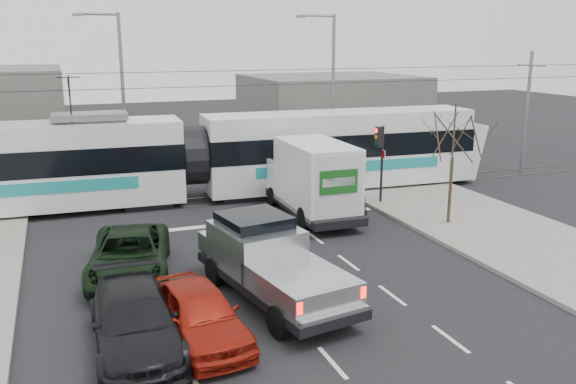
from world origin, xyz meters
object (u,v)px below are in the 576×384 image
object	(u,v)px
traffic_signal	(380,148)
navy_pickup	(322,191)
street_lamp_near	(330,85)
tram	(192,157)
box_truck	(311,179)
dark_car	(135,321)
green_car	(130,255)
bare_tree	(454,136)
red_car	(199,314)
silver_pickup	(268,259)
street_lamp_far	(119,88)

from	to	relation	value
traffic_signal	navy_pickup	xyz separation A→B (m)	(-2.97, -0.08, -1.78)
street_lamp_near	tram	size ratio (longest dim) A/B	0.30
box_truck	dark_car	distance (m)	12.95
tram	navy_pickup	distance (m)	6.58
green_car	dark_car	distance (m)	5.03
green_car	bare_tree	bearing A→B (deg)	15.27
bare_tree	red_car	size ratio (longest dim) A/B	1.12
bare_tree	traffic_signal	xyz separation A→B (m)	(-1.13, 4.00, -1.05)
traffic_signal	silver_pickup	size ratio (longest dim) A/B	0.53
bare_tree	traffic_signal	distance (m)	4.28
box_truck	green_car	bearing A→B (deg)	-150.87
navy_pickup	green_car	world-z (taller)	navy_pickup
bare_tree	box_truck	world-z (taller)	bare_tree
street_lamp_far	tram	world-z (taller)	street_lamp_far
tram	silver_pickup	distance (m)	12.20
traffic_signal	navy_pickup	size ratio (longest dim) A/B	0.76
box_truck	bare_tree	bearing A→B (deg)	-33.81
street_lamp_near	tram	xyz separation A→B (m)	(-8.86, -3.52, -2.98)
navy_pickup	tram	bearing A→B (deg)	138.33
street_lamp_near	box_truck	distance (m)	9.93
box_truck	dark_car	xyz separation A→B (m)	(-8.79, -9.46, -0.92)
dark_car	traffic_signal	bearing A→B (deg)	40.18
street_lamp_far	green_car	world-z (taller)	street_lamp_far
green_car	red_car	size ratio (longest dim) A/B	1.22
tram	red_car	size ratio (longest dim) A/B	6.63
red_car	tram	bearing A→B (deg)	71.89
street_lamp_far	bare_tree	bearing A→B (deg)	-48.88
tram	red_car	distance (m)	14.58
red_car	traffic_signal	bearing A→B (deg)	36.62
traffic_signal	street_lamp_far	size ratio (longest dim) A/B	0.40
traffic_signal	dark_car	distance (m)	16.19
silver_pickup	dark_car	size ratio (longest dim) A/B	1.32
tram	dark_car	xyz separation A→B (m)	(-4.50, -14.06, -1.38)
street_lamp_far	red_car	xyz separation A→B (m)	(-0.28, -19.74, -4.35)
traffic_signal	navy_pickup	world-z (taller)	traffic_signal
street_lamp_near	tram	world-z (taller)	street_lamp_near
green_car	dark_car	bearing A→B (deg)	-84.45
street_lamp_near	box_truck	xyz separation A→B (m)	(-4.56, -8.12, -3.44)
bare_tree	green_car	world-z (taller)	bare_tree
silver_pickup	green_car	world-z (taller)	silver_pickup
tram	street_lamp_near	bearing A→B (deg)	24.30
street_lamp_far	tram	bearing A→B (deg)	-64.44
street_lamp_near	green_car	size ratio (longest dim) A/B	1.66
box_truck	red_car	distance (m)	12.06
tram	dark_car	distance (m)	14.83
bare_tree	tram	size ratio (longest dim) A/B	0.17
tram	red_car	bearing A→B (deg)	-98.99
tram	bare_tree	bearing A→B (deg)	-38.49
street_lamp_near	street_lamp_far	world-z (taller)	same
tram	navy_pickup	size ratio (longest dim) A/B	6.25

